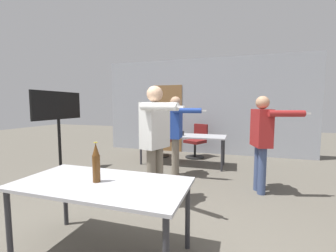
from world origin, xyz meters
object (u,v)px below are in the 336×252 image
object	(u,v)px
beer_bottle	(96,163)
drink_cup	(182,133)
tv_screen	(59,121)
person_right_polo	(176,128)
office_chair_mid_tucked	(197,142)
office_chair_near_pushed	(158,142)
person_left_plaid	(262,135)
person_center_tall	(156,133)

from	to	relation	value
beer_bottle	drink_cup	bearing A→B (deg)	89.99
tv_screen	person_right_polo	xyz separation A→B (m)	(2.34, 0.62, -0.14)
office_chair_mid_tucked	beer_bottle	bearing A→B (deg)	114.51
tv_screen	person_right_polo	bearing A→B (deg)	-75.05
beer_bottle	office_chair_mid_tucked	bearing A→B (deg)	87.73
tv_screen	office_chair_near_pushed	bearing A→B (deg)	-33.63
office_chair_near_pushed	beer_bottle	xyz separation A→B (m)	(0.87, -4.04, 0.48)
drink_cup	office_chair_mid_tucked	bearing A→B (deg)	79.98
person_right_polo	drink_cup	xyz separation A→B (m)	(-0.07, 0.79, -0.20)
drink_cup	person_right_polo	bearing A→B (deg)	-85.24
tv_screen	person_left_plaid	xyz separation A→B (m)	(3.90, 0.21, -0.16)
person_left_plaid	office_chair_near_pushed	distance (m)	3.18
beer_bottle	drink_cup	world-z (taller)	beer_bottle
person_center_tall	drink_cup	world-z (taller)	person_center_tall
office_chair_mid_tucked	beer_bottle	distance (m)	4.35
office_chair_near_pushed	office_chair_mid_tucked	bearing A→B (deg)	46.70
person_right_polo	person_left_plaid	bearing A→B (deg)	70.65
person_right_polo	office_chair_near_pushed	distance (m)	1.84
person_right_polo	office_chair_near_pushed	xyz separation A→B (m)	(-0.94, 1.48, -0.55)
person_center_tall	beer_bottle	size ratio (longest dim) A/B	4.53
person_left_plaid	person_right_polo	bearing A→B (deg)	-120.58
person_center_tall	person_right_polo	bearing A→B (deg)	-158.12
office_chair_mid_tucked	office_chair_near_pushed	world-z (taller)	office_chair_near_pushed
person_right_polo	tv_screen	bearing A→B (deg)	-79.76
drink_cup	beer_bottle	bearing A→B (deg)	-90.01
person_center_tall	tv_screen	bearing A→B (deg)	-87.66
person_center_tall	office_chair_mid_tucked	xyz separation A→B (m)	(0.04, 3.09, -0.62)
beer_bottle	person_right_polo	bearing A→B (deg)	88.52
office_chair_near_pushed	drink_cup	xyz separation A→B (m)	(0.87, -0.69, 0.35)
person_center_tall	person_left_plaid	xyz separation A→B (m)	(1.50, 0.93, -0.08)
person_left_plaid	office_chair_near_pushed	world-z (taller)	person_left_plaid
office_chair_mid_tucked	drink_cup	distance (m)	1.04
person_center_tall	office_chair_mid_tucked	distance (m)	3.16
person_center_tall	person_left_plaid	distance (m)	1.77
person_right_polo	office_chair_near_pushed	world-z (taller)	person_right_polo
tv_screen	drink_cup	distance (m)	2.70
tv_screen	drink_cup	size ratio (longest dim) A/B	16.03
person_center_tall	beer_bottle	xyz separation A→B (m)	(-0.13, -1.22, -0.14)
tv_screen	beer_bottle	xyz separation A→B (m)	(2.27, -1.94, -0.21)
person_left_plaid	office_chair_mid_tucked	distance (m)	2.66
tv_screen	person_center_tall	bearing A→B (deg)	-106.63
person_left_plaid	office_chair_mid_tucked	size ratio (longest dim) A/B	1.74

